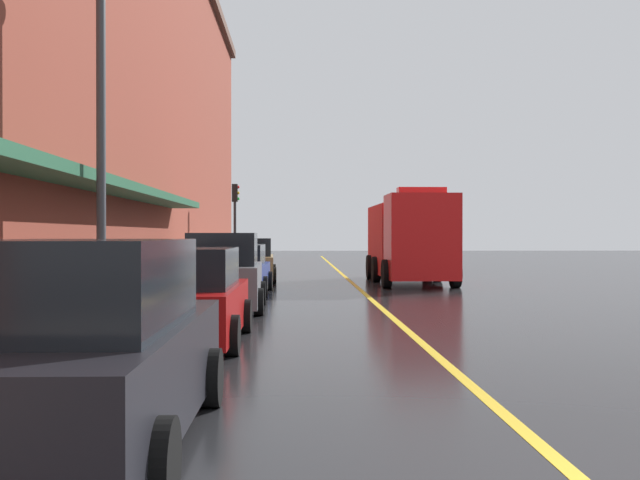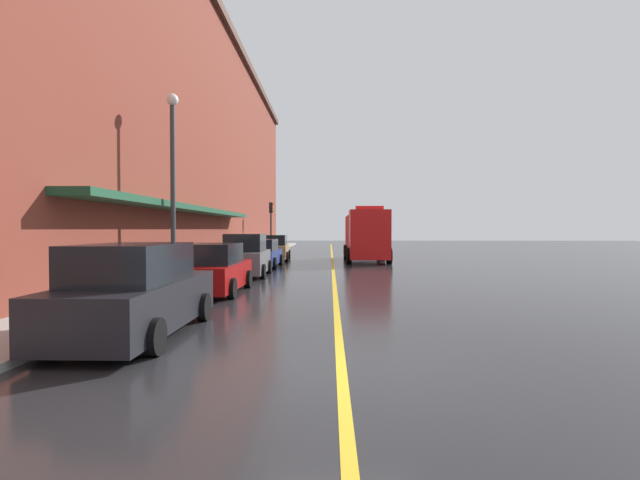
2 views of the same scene
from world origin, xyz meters
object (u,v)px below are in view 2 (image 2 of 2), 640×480
at_px(parked_car_0, 136,293).
at_px(parked_car_3, 261,254).
at_px(parked_car_2, 246,257).
at_px(fire_truck, 366,236).
at_px(traffic_light_near, 271,217).
at_px(street_lamp_left, 173,167).
at_px(parking_meter_0, 228,250).
at_px(parking_meter_1, 248,246).
at_px(parking_meter_2, 220,252).
at_px(parked_car_4, 275,248).
at_px(parked_car_1, 214,270).

height_order(parked_car_0, parked_car_3, parked_car_0).
height_order(parked_car_2, fire_truck, fire_truck).
bearing_deg(fire_truck, traffic_light_near, -141.43).
bearing_deg(parked_car_2, street_lamp_left, 151.96).
bearing_deg(fire_truck, parked_car_2, -31.05).
xyz_separation_m(fire_truck, parking_meter_0, (-7.57, -7.63, -0.62)).
distance_m(parking_meter_1, parking_meter_2, 7.65).
xyz_separation_m(parked_car_0, parked_car_2, (0.07, 11.93, 0.03)).
bearing_deg(parked_car_4, parking_meter_2, 170.32).
bearing_deg(parked_car_3, traffic_light_near, 5.97).
relative_size(parked_car_0, fire_truck, 0.62).
relative_size(parked_car_3, street_lamp_left, 0.68).
bearing_deg(parking_meter_0, parking_meter_2, -90.00).
relative_size(parking_meter_0, traffic_light_near, 0.31).
relative_size(parked_car_0, parked_car_2, 1.18).
bearing_deg(parking_meter_0, parked_car_3, 61.09).
relative_size(parked_car_2, traffic_light_near, 0.97).
distance_m(parked_car_2, traffic_light_near, 19.87).
distance_m(fire_truck, parking_meter_0, 10.77).
bearing_deg(parked_car_1, street_lamp_left, 49.01).
xyz_separation_m(parked_car_0, parking_meter_1, (-1.32, 20.52, 0.20)).
xyz_separation_m(parking_meter_1, traffic_light_near, (0.06, 11.11, 2.10)).
bearing_deg(parking_meter_1, parked_car_0, -86.31).
bearing_deg(street_lamp_left, parked_car_3, 78.00).
height_order(parked_car_3, fire_truck, fire_truck).
relative_size(fire_truck, parking_meter_0, 5.90).
distance_m(parked_car_0, parked_car_4, 23.14).
relative_size(parked_car_1, fire_truck, 0.56).
bearing_deg(parked_car_1, parked_car_0, -179.64).
relative_size(parked_car_1, parking_meter_1, 3.33).
xyz_separation_m(parking_meter_1, parking_meter_2, (0.00, -7.65, 0.00)).
bearing_deg(traffic_light_near, parking_meter_2, -90.19).
distance_m(fire_truck, street_lamp_left, 16.69).
bearing_deg(street_lamp_left, parked_car_1, -41.41).
xyz_separation_m(parking_meter_0, parking_meter_1, (0.00, 5.86, 0.00)).
height_order(parked_car_1, street_lamp_left, street_lamp_left).
height_order(fire_truck, street_lamp_left, street_lamp_left).
xyz_separation_m(parked_car_1, parking_meter_2, (-1.33, 6.56, 0.28)).
relative_size(parked_car_3, fire_truck, 0.60).
xyz_separation_m(parked_car_1, parked_car_2, (0.06, 5.63, 0.11)).
distance_m(parked_car_4, parking_meter_0, 8.60).
bearing_deg(traffic_light_near, parking_meter_0, -90.21).
bearing_deg(fire_truck, parked_car_3, -50.27).
bearing_deg(street_lamp_left, parking_meter_1, 87.26).
height_order(parked_car_3, parking_meter_0, parked_car_3).
bearing_deg(parked_car_4, parked_car_0, 177.85).
relative_size(parking_meter_0, street_lamp_left, 0.19).
height_order(parked_car_2, parking_meter_1, parked_car_2).
bearing_deg(parked_car_3, parking_meter_2, 163.48).
bearing_deg(street_lamp_left, parking_meter_2, 82.97).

